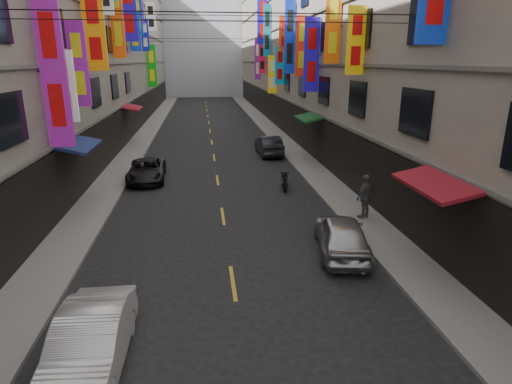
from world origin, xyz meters
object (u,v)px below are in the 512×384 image
object	(u,v)px
car_left_mid	(90,344)
scooter_far_right	(285,181)
car_left_far	(147,170)
car_right_mid	(341,234)
car_right_far	(269,145)
pedestrian_rfar	(365,196)

from	to	relation	value
car_left_mid	scooter_far_right	bearing A→B (deg)	63.17
car_left_far	car_right_mid	size ratio (longest dim) A/B	1.06
car_left_mid	car_right_far	bearing A→B (deg)	71.99
scooter_far_right	car_right_mid	bearing A→B (deg)	101.85
car_left_far	car_right_mid	distance (m)	13.35
car_left_far	car_right_mid	world-z (taller)	car_right_mid
car_right_mid	scooter_far_right	bearing A→B (deg)	-77.00
pedestrian_rfar	car_left_far	bearing A→B (deg)	-70.38
car_right_far	pedestrian_rfar	bearing A→B (deg)	96.48
car_left_far	car_right_far	distance (m)	10.04
car_left_mid	car_right_mid	distance (m)	9.05
pedestrian_rfar	scooter_far_right	bearing A→B (deg)	-96.58
car_right_far	pedestrian_rfar	xyz separation A→B (m)	(2.02, -13.74, 0.38)
scooter_far_right	pedestrian_rfar	xyz separation A→B (m)	(2.51, -5.08, 0.64)
car_right_far	car_left_far	bearing A→B (deg)	35.28
scooter_far_right	car_left_mid	distance (m)	14.99
car_right_mid	car_left_far	bearing A→B (deg)	-43.68
car_left_mid	pedestrian_rfar	world-z (taller)	pedestrian_rfar
car_left_mid	car_right_far	world-z (taller)	car_right_far
car_left_far	scooter_far_right	bearing A→B (deg)	-20.78
scooter_far_right	car_left_far	xyz separation A→B (m)	(-7.51, 2.60, 0.16)
scooter_far_right	car_right_mid	world-z (taller)	car_right_mid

